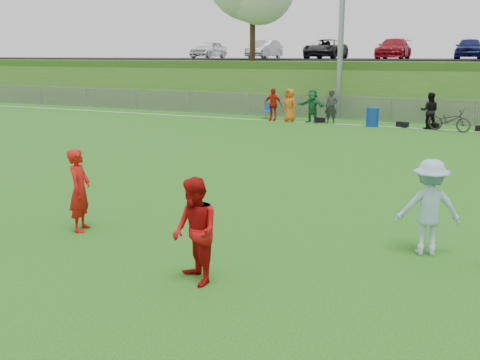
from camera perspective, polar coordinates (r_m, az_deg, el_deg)
The scene contains 14 objects.
ground at distance 10.11m, azimuth -3.19°, elevation -6.46°, with size 120.00×120.00×0.00m, color #1D5511.
sideline_far at distance 26.99m, azimuth 15.05°, elevation 5.55°, with size 60.00×0.10×0.01m, color white.
fence at distance 28.88m, azimuth 15.83°, elevation 7.26°, with size 58.00×0.06×1.30m.
berm at distance 39.70m, azimuth 18.51°, elevation 9.81°, with size 120.00×18.00×3.00m, color #2C5718.
parking_lot at distance 41.64m, azimuth 19.00°, elevation 12.04°, with size 120.00×12.00×0.10m, color black.
car_row at distance 40.80m, azimuth 17.25°, elevation 13.24°, with size 32.04×5.18×1.44m.
spectator_row at distance 27.52m, azimuth 9.23°, elevation 7.73°, with size 8.78×0.86×1.69m.
gear_bags at distance 26.92m, azimuth 17.35°, elevation 5.65°, with size 8.17×0.51×0.26m.
player_red_left at distance 10.91m, azimuth -16.73°, elevation -1.05°, with size 0.60×0.39×1.64m, color red.
player_red_center at distance 8.07m, azimuth -4.82°, elevation -5.50°, with size 0.80×0.62×1.64m, color #B00C0D.
player_blue at distance 9.76m, azimuth 19.48°, elevation -2.77°, with size 1.09×0.62×1.68m, color #93BACC.
recycling_bin at distance 26.82m, azimuth 13.94°, elevation 6.53°, with size 0.60×0.60×0.91m, color #0D3695.
camp_chair at distance 29.49m, azimuth 2.94°, elevation 7.09°, with size 0.52×0.53×0.87m.
bicycle at distance 26.22m, azimuth 21.46°, elevation 5.99°, with size 0.68×1.94×1.02m, color #28282A.
Camera 1 is at (4.49, -8.40, 3.40)m, focal length 40.00 mm.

